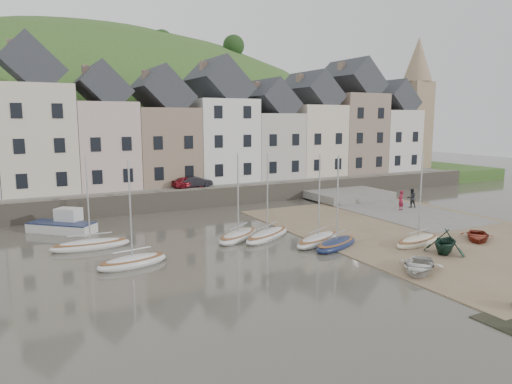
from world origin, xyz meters
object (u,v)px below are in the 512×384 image
rowboat_green (445,241)px  car_right (196,182)px  car_left (189,182)px  rowboat_red (477,236)px  sailboat_0 (91,245)px  person_dark (411,198)px  rowboat_white (419,266)px  person_red (401,200)px

rowboat_green → car_right: size_ratio=0.87×
rowboat_green → car_left: car_left is taller
rowboat_red → car_right: 26.28m
rowboat_red → sailboat_0: bearing=-152.9°
sailboat_0 → car_left: 17.14m
sailboat_0 → person_dark: 29.03m
rowboat_red → person_dark: person_dark is taller
sailboat_0 → rowboat_green: bearing=-30.6°
rowboat_white → person_red: bearing=102.4°
rowboat_white → car_right: (-3.37, 26.27, 1.74)m
person_red → car_right: size_ratio=0.54×
person_dark → car_left: size_ratio=0.54×
person_red → person_dark: bearing=-179.7°
rowboat_green → person_dark: size_ratio=1.62×
rowboat_green → person_red: 13.80m
rowboat_green → person_dark: 15.28m
sailboat_0 → rowboat_white: size_ratio=1.85×
rowboat_red → car_left: car_left is taller
rowboat_green → person_red: (7.57, 11.54, 0.20)m
rowboat_red → person_dark: (4.81, 10.87, 0.65)m
sailboat_0 → rowboat_white: (15.37, -13.47, 0.15)m
rowboat_white → person_dark: 19.51m
rowboat_white → person_dark: bearing=99.3°
car_right → rowboat_white: bearing=-174.4°
rowboat_white → car_left: size_ratio=1.02×
car_right → person_dark: bearing=-127.7°
sailboat_0 → car_right: (12.00, 12.80, 1.89)m
rowboat_green → car_left: 25.81m
person_red → car_right: car_right is taller
rowboat_white → person_red: (11.82, 13.43, 0.61)m
sailboat_0 → person_red: sailboat_0 is taller
sailboat_0 → rowboat_white: sailboat_0 is taller
rowboat_white → car_left: bearing=152.6°
sailboat_0 → person_red: (27.19, -0.04, 0.77)m
sailboat_0 → rowboat_red: size_ratio=2.07×
rowboat_red → car_right: (-12.20, 23.20, 1.78)m
sailboat_0 → person_dark: bearing=0.9°
rowboat_red → car_left: (-12.96, 23.20, 1.79)m
rowboat_white → rowboat_green: rowboat_green is taller
person_dark → car_left: (-17.77, 12.34, 1.15)m
rowboat_white → car_right: size_ratio=1.02×
rowboat_red → car_right: bearing=168.1°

